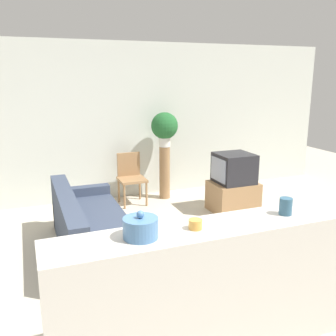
# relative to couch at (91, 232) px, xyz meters

# --- Properties ---
(ground_plane) EXTENTS (14.00, 14.00, 0.00)m
(ground_plane) POSITION_rel_couch_xyz_m (0.54, -1.35, -0.29)
(ground_plane) COLOR beige
(wall_back) EXTENTS (9.00, 0.06, 2.70)m
(wall_back) POSITION_rel_couch_xyz_m (0.54, 2.08, 1.06)
(wall_back) COLOR silver
(wall_back) RESTS_ON ground_plane
(couch) EXTENTS (0.81, 2.04, 0.77)m
(couch) POSITION_rel_couch_xyz_m (0.00, 0.00, 0.00)
(couch) COLOR #384256
(couch) RESTS_ON ground_plane
(tv_stand) EXTENTS (0.72, 0.57, 0.48)m
(tv_stand) POSITION_rel_couch_xyz_m (2.40, 0.68, -0.05)
(tv_stand) COLOR #9E754C
(tv_stand) RESTS_ON ground_plane
(television) EXTENTS (0.57, 0.54, 0.47)m
(television) POSITION_rel_couch_xyz_m (2.39, 0.68, 0.42)
(television) COLOR #232328
(television) RESTS_ON tv_stand
(wooden_chair) EXTENTS (0.44, 0.44, 0.86)m
(wooden_chair) POSITION_rel_couch_xyz_m (0.98, 1.66, 0.20)
(wooden_chair) COLOR #9E754C
(wooden_chair) RESTS_ON ground_plane
(plant_stand) EXTENTS (0.19, 0.19, 0.93)m
(plant_stand) POSITION_rel_couch_xyz_m (1.61, 1.69, 0.18)
(plant_stand) COLOR #9E754C
(plant_stand) RESTS_ON ground_plane
(potted_plant) EXTENTS (0.46, 0.46, 0.59)m
(potted_plant) POSITION_rel_couch_xyz_m (1.61, 1.69, 0.99)
(potted_plant) COLOR white
(potted_plant) RESTS_ON plant_stand
(foreground_counter) EXTENTS (2.40, 0.44, 1.05)m
(foreground_counter) POSITION_rel_couch_xyz_m (0.54, -2.00, 0.24)
(foreground_counter) COLOR beige
(foreground_counter) RESTS_ON ground_plane
(decorative_bowl) EXTENTS (0.24, 0.24, 0.20)m
(decorative_bowl) POSITION_rel_couch_xyz_m (0.02, -2.00, 0.84)
(decorative_bowl) COLOR #4C7AAD
(decorative_bowl) RESTS_ON foreground_counter
(candle_jar) EXTENTS (0.10, 0.10, 0.07)m
(candle_jar) POSITION_rel_couch_xyz_m (0.44, -2.00, 0.80)
(candle_jar) COLOR gold
(candle_jar) RESTS_ON foreground_counter
(coffee_tin) EXTENTS (0.10, 0.10, 0.14)m
(coffee_tin) POSITION_rel_couch_xyz_m (1.23, -2.00, 0.83)
(coffee_tin) COLOR #335B75
(coffee_tin) RESTS_ON foreground_counter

